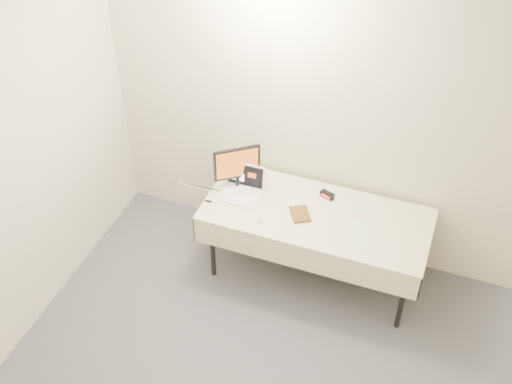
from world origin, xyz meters
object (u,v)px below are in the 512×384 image
(table, at_px, (316,219))
(laptop, at_px, (243,187))
(monitor, at_px, (237,165))
(book, at_px, (292,207))

(table, distance_m, laptop, 0.67)
(monitor, bearing_deg, book, -56.19)
(table, xyz_separation_m, monitor, (-0.73, 0.09, 0.30))
(table, xyz_separation_m, laptop, (-0.66, 0.03, 0.12))
(laptop, distance_m, monitor, 0.20)
(book, bearing_deg, table, -2.36)
(monitor, relative_size, book, 2.08)
(table, distance_m, monitor, 0.80)
(table, bearing_deg, book, -151.95)
(laptop, bearing_deg, monitor, 139.30)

